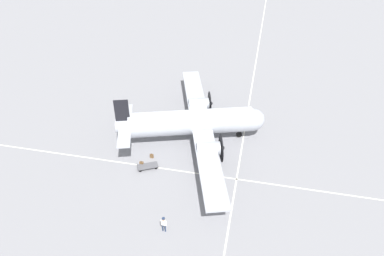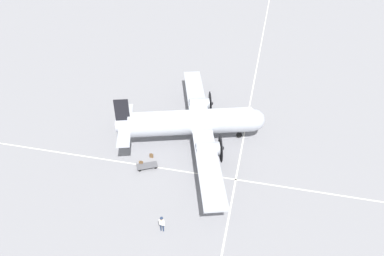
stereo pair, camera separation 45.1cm
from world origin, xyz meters
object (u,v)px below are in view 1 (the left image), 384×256
at_px(baggage_cart, 147,166).
at_px(suitcase_upright_spare, 152,156).
at_px(suitcase_near_door, 142,164).
at_px(airliner_main, 196,122).
at_px(crew_foreground, 164,223).

bearing_deg(baggage_cart, suitcase_upright_spare, 64.52).
xyz_separation_m(suitcase_near_door, baggage_cart, (-0.73, 0.22, 0.00)).
distance_m(airliner_main, baggage_cart, 7.50).
xyz_separation_m(airliner_main, suitcase_upright_spare, (4.06, 4.22, -2.28)).
bearing_deg(airliner_main, baggage_cart, -141.67).
height_order(airliner_main, suitcase_near_door, airliner_main).
xyz_separation_m(airliner_main, baggage_cart, (4.01, 5.92, -2.27)).
height_order(crew_foreground, baggage_cart, crew_foreground).
distance_m(airliner_main, suitcase_upright_spare, 6.29).
height_order(suitcase_near_door, suitcase_upright_spare, suitcase_near_door).
bearing_deg(airliner_main, crew_foreground, -107.91).
relative_size(crew_foreground, baggage_cart, 0.70).
height_order(suitcase_upright_spare, baggage_cart, baggage_cart).
distance_m(crew_foreground, suitcase_near_door, 9.14).
bearing_deg(suitcase_near_door, airliner_main, -129.77).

